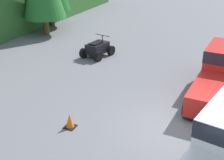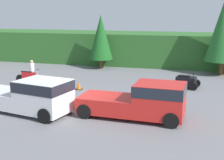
% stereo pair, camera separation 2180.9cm
% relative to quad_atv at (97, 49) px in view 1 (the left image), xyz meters
% --- Properties ---
extents(ground_plane, '(80.00, 80.00, 0.00)m').
position_rel_quad_atv_xyz_m(ground_plane, '(-5.74, -6.16, -0.46)').
color(ground_plane, slate).
extents(quad_atv, '(2.05, 1.60, 1.18)m').
position_rel_quad_atv_xyz_m(quad_atv, '(0.00, 0.00, 0.00)').
color(quad_atv, black).
rests_on(quad_atv, ground_plane).
extents(traffic_cone, '(0.42, 0.42, 0.55)m').
position_rel_quad_atv_xyz_m(traffic_cone, '(-7.26, -2.53, -0.21)').
color(traffic_cone, black).
rests_on(traffic_cone, ground_plane).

